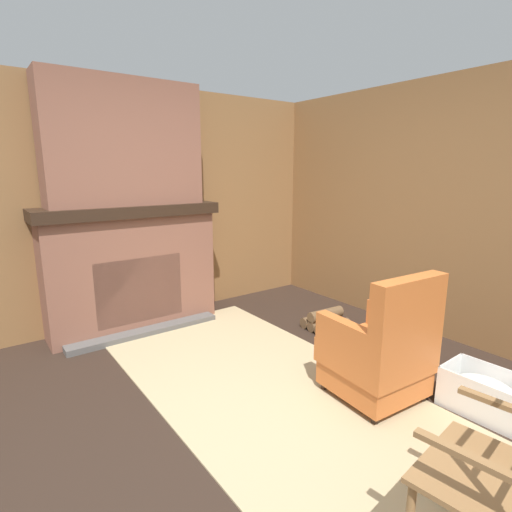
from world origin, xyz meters
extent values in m
plane|color=#2D2119|center=(0.00, 0.00, 0.00)|extent=(14.00, 14.00, 0.00)
cube|color=olive|center=(-2.40, 0.00, 1.25)|extent=(0.06, 5.34, 2.50)
cube|color=olive|center=(0.00, 2.40, 1.25)|extent=(5.34, 0.06, 2.50)
cube|color=brown|center=(-2.16, 0.00, 0.59)|extent=(0.41, 1.69, 1.18)
cube|color=black|center=(-2.00, 0.00, 0.45)|extent=(0.08, 0.88, 0.66)
cube|color=#565451|center=(-1.88, 0.00, 0.03)|extent=(0.16, 1.52, 0.06)
cube|color=black|center=(-2.16, 0.00, 1.23)|extent=(0.51, 1.79, 0.11)
cube|color=brown|center=(-2.16, 0.00, 1.88)|extent=(0.36, 1.49, 1.19)
cube|color=tan|center=(-0.28, 0.38, 0.01)|extent=(3.55, 1.61, 0.01)
cube|color=#C6662D|center=(0.18, 0.94, 0.18)|extent=(0.63, 0.63, 0.24)
cube|color=#C6662D|center=(0.18, 0.94, 0.33)|extent=(0.66, 0.66, 0.18)
cube|color=#C6662D|center=(0.43, 0.92, 0.69)|extent=(0.17, 0.63, 0.54)
cube|color=#C6662D|center=(0.14, 0.67, 0.52)|extent=(0.56, 0.13, 0.20)
cube|color=#C6662D|center=(0.18, 1.20, 0.52)|extent=(0.56, 0.13, 0.20)
cylinder|color=#332319|center=(-0.09, 0.71, 0.03)|extent=(0.05, 0.05, 0.06)
cylinder|color=#332319|center=(-0.05, 1.20, 0.03)|extent=(0.05, 0.05, 0.06)
cylinder|color=#332319|center=(0.41, 0.67, 0.03)|extent=(0.05, 0.05, 0.06)
cylinder|color=#332319|center=(0.44, 1.16, 0.03)|extent=(0.05, 0.05, 0.06)
cylinder|color=olive|center=(1.04, 0.42, 0.23)|extent=(0.04, 0.04, 0.38)
cube|color=olive|center=(1.25, 0.22, 0.43)|extent=(0.50, 0.58, 0.02)
cube|color=olive|center=(1.28, 0.00, 0.64)|extent=(0.39, 0.09, 0.02)
cube|color=olive|center=(1.22, 0.44, 0.64)|extent=(0.39, 0.09, 0.02)
cylinder|color=brown|center=(-1.04, 1.59, 0.06)|extent=(0.15, 0.41, 0.11)
cylinder|color=brown|center=(-0.92, 1.58, 0.06)|extent=(0.15, 0.41, 0.11)
cylinder|color=brown|center=(-0.81, 1.57, 0.06)|extent=(0.15, 0.41, 0.11)
cylinder|color=brown|center=(-0.92, 1.58, 0.16)|extent=(0.15, 0.41, 0.11)
cube|color=white|center=(0.76, 1.39, 0.01)|extent=(0.52, 0.36, 0.01)
cube|color=white|center=(0.51, 1.38, 0.14)|extent=(0.02, 0.34, 0.29)
cube|color=white|center=(0.75, 1.56, 0.14)|extent=(0.51, 0.03, 0.29)
cube|color=white|center=(0.76, 1.22, 0.14)|extent=(0.51, 0.03, 0.29)
ellipsoid|color=white|center=(0.76, 1.39, 0.16)|extent=(0.42, 0.29, 0.17)
ellipsoid|color=silver|center=(-2.21, -0.23, 1.34)|extent=(0.10, 0.10, 0.10)
cylinder|color=white|center=(-2.21, -0.23, 1.48)|extent=(0.05, 0.05, 0.18)
cube|color=black|center=(-2.21, 0.28, 1.36)|extent=(0.13, 0.23, 0.14)
cube|color=silver|center=(-2.13, 0.28, 1.36)|extent=(0.01, 0.04, 0.02)
camera|label=1|loc=(1.82, -1.34, 1.64)|focal=28.00mm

